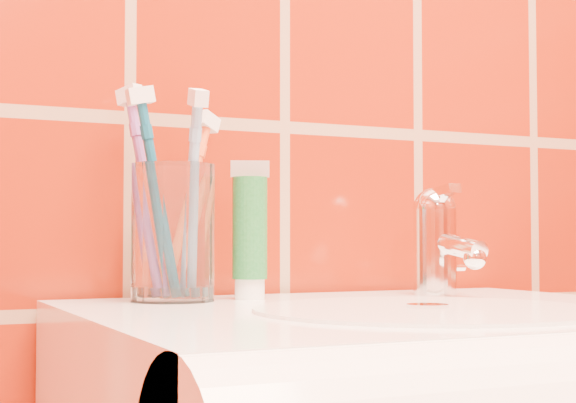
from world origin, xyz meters
TOP-DOWN VIEW (x-y plane):
  - glass_tumbler at (-0.16, 1.12)m, footprint 0.09×0.09m
  - toothpaste_tube at (-0.08, 1.11)m, footprint 0.04×0.04m
  - faucet at (0.14, 1.09)m, footprint 0.05×0.11m
  - toothbrush_0 at (-0.18, 1.10)m, footprint 0.07×0.06m
  - toothbrush_1 at (-0.14, 1.14)m, footprint 0.15×0.13m
  - toothbrush_2 at (-0.15, 1.09)m, footprint 0.03×0.12m
  - toothbrush_3 at (-0.18, 1.13)m, footprint 0.10×0.12m

SIDE VIEW (x-z plane):
  - faucet at x=0.14m, z-range 0.85..0.97m
  - toothpaste_tube at x=-0.08m, z-range 0.85..0.99m
  - glass_tumbler at x=-0.16m, z-range 0.85..0.99m
  - toothbrush_1 at x=-0.14m, z-range 0.84..1.05m
  - toothbrush_2 at x=-0.15m, z-range 0.84..1.06m
  - toothbrush_0 at x=-0.18m, z-range 0.85..1.06m
  - toothbrush_3 at x=-0.18m, z-range 0.84..1.07m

